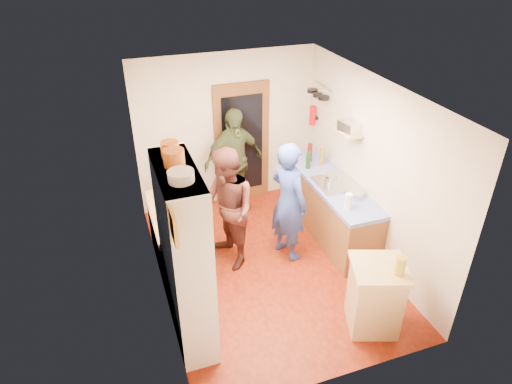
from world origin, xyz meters
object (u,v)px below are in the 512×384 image
hutch_body (185,258)px  right_counter_base (329,209)px  person_back (235,161)px  person_hob (292,202)px  island_base (374,298)px  person_left (228,208)px

hutch_body → right_counter_base: bearing=27.5°
hutch_body → person_back: 2.78m
hutch_body → person_hob: 1.97m
island_base → person_hob: bearing=103.2°
hutch_body → right_counter_base: hutch_body is taller
hutch_body → island_base: (2.09, -0.65, -0.67)m
right_counter_base → person_hob: bearing=-158.1°
person_hob → person_back: size_ratio=0.99×
island_base → person_left: size_ratio=0.48×
hutch_body → person_left: size_ratio=1.24×
island_base → person_back: 3.22m
person_back → person_hob: bearing=-88.5°
right_counter_base → person_hob: (-0.80, -0.32, 0.48)m
island_base → person_back: size_ratio=0.47×
person_left → person_back: bearing=147.7°
hutch_body → person_hob: hutch_body is taller
right_counter_base → island_base: size_ratio=2.56×
person_left → island_base: bearing=23.7°
person_back → hutch_body: bearing=-131.8°
person_hob → person_left: bearing=60.2°
person_left → person_hob: bearing=68.2°
person_hob → person_back: person_back is taller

